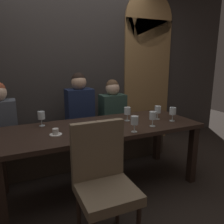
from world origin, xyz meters
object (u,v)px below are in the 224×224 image
object	(u,v)px
wine_glass_far_right	(173,111)
wine_glass_near_left	(135,121)
wine_glass_center_back	(153,116)
wine_glass_far_left	(158,110)
diner_bearded	(80,105)
diner_redhead	(0,116)
espresso_cup	(56,132)
dining_table	(101,133)
chair_near_side	(103,176)
banquette_bench	(83,147)
dessert_plate	(100,123)
fork_on_table	(112,124)
wine_glass_center_front	(127,111)
diner_far_end	(113,106)
wine_glass_end_left	(41,116)

from	to	relation	value
wine_glass_far_right	wine_glass_near_left	distance (m)	0.64
wine_glass_center_back	wine_glass_far_left	bearing A→B (deg)	44.49
diner_bearded	diner_redhead	bearing A→B (deg)	-178.76
wine_glass_near_left	espresso_cup	size ratio (longest dim) A/B	1.37
dining_table	chair_near_side	bearing A→B (deg)	-111.16
banquette_bench	espresso_cup	world-z (taller)	espresso_cup
dessert_plate	fork_on_table	bearing A→B (deg)	-13.73
chair_near_side	espresso_cup	size ratio (longest dim) A/B	8.17
espresso_cup	diner_redhead	bearing A→B (deg)	122.23
wine_glass_near_left	fork_on_table	world-z (taller)	wine_glass_near_left
diner_bearded	wine_glass_center_front	world-z (taller)	diner_bearded
diner_bearded	diner_far_end	size ratio (longest dim) A/B	1.16
wine_glass_far_left	wine_glass_near_left	distance (m)	0.59
wine_glass_far_left	wine_glass_far_right	bearing A→B (deg)	-51.72
diner_far_end	wine_glass_near_left	distance (m)	1.09
wine_glass_far_right	wine_glass_far_left	bearing A→B (deg)	128.28
wine_glass_center_back	wine_glass_end_left	size ratio (longest dim) A/B	1.00
banquette_bench	wine_glass_center_front	size ratio (longest dim) A/B	15.24
diner_bearded	diner_far_end	xyz separation A→B (m)	(0.51, 0.02, -0.06)
espresso_cup	dessert_plate	xyz separation A→B (m)	(0.52, 0.14, -0.01)
diner_bearded	wine_glass_end_left	world-z (taller)	diner_bearded
diner_bearded	diner_far_end	distance (m)	0.51
diner_redhead	fork_on_table	xyz separation A→B (m)	(1.15, -0.67, -0.06)
dessert_plate	diner_far_end	bearing A→B (deg)	55.10
dining_table	diner_far_end	size ratio (longest dim) A/B	3.05
wine_glass_far_right	wine_glass_center_front	distance (m)	0.54
diner_far_end	dessert_plate	world-z (taller)	diner_far_end
banquette_bench	wine_glass_far_left	size ratio (longest dim) A/B	15.24
dining_table	dessert_plate	xyz separation A→B (m)	(0.01, 0.05, 0.10)
dining_table	wine_glass_end_left	distance (m)	0.68
diner_redhead	wine_glass_end_left	distance (m)	0.59
wine_glass_center_back	espresso_cup	bearing A→B (deg)	171.42
wine_glass_center_back	wine_glass_center_front	xyz separation A→B (m)	(-0.14, 0.31, -0.00)
wine_glass_center_front	espresso_cup	size ratio (longest dim) A/B	1.37
banquette_bench	wine_glass_center_back	distance (m)	1.24
diner_far_end	wine_glass_center_back	size ratio (longest dim) A/B	4.40
wine_glass_near_left	espresso_cup	distance (m)	0.78
dining_table	wine_glass_far_left	bearing A→B (deg)	-1.89
wine_glass_center_front	diner_far_end	bearing A→B (deg)	80.23
chair_near_side	dessert_plate	size ratio (longest dim) A/B	5.16
diner_bearded	wine_glass_end_left	bearing A→B (deg)	-142.62
wine_glass_far_right	wine_glass_near_left	bearing A→B (deg)	-164.96
dining_table	wine_glass_far_left	world-z (taller)	wine_glass_far_left
wine_glass_center_back	espresso_cup	xyz separation A→B (m)	(-1.02, 0.15, -0.09)
diner_redhead	espresso_cup	size ratio (longest dim) A/B	6.30
wine_glass_far_right	wine_glass_near_left	xyz separation A→B (m)	(-0.62, -0.17, -0.00)
wine_glass_far_right	wine_glass_center_front	bearing A→B (deg)	154.13
diner_far_end	wine_glass_center_back	world-z (taller)	diner_far_end
diner_bearded	wine_glass_center_back	distance (m)	1.09
diner_redhead	wine_glass_center_front	xyz separation A→B (m)	(1.37, -0.62, 0.05)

